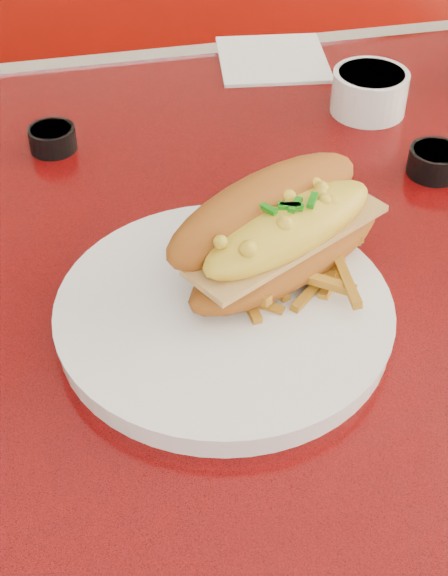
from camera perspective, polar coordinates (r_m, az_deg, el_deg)
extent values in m
cube|color=#BC0C0C|center=(0.83, 11.70, 3.99)|extent=(1.20, 0.80, 0.04)
cube|color=silver|center=(1.15, 4.21, 16.09)|extent=(1.22, 0.03, 0.04)
cylinder|color=silver|center=(1.10, 8.96, -11.88)|extent=(0.09, 0.09, 0.72)
cube|color=maroon|center=(1.73, -0.04, 5.75)|extent=(1.20, 0.50, 0.45)
cylinder|color=white|center=(0.67, 0.00, -1.95)|extent=(0.35, 0.35, 0.02)
cylinder|color=white|center=(0.67, 0.00, -1.27)|extent=(0.36, 0.36, 0.00)
ellipsoid|color=#A75A1A|center=(0.69, 4.56, 2.39)|extent=(0.22, 0.16, 0.04)
cube|color=tan|center=(0.68, 4.64, 3.52)|extent=(0.20, 0.14, 0.01)
ellipsoid|color=yellow|center=(0.67, 4.70, 4.30)|extent=(0.19, 0.14, 0.04)
ellipsoid|color=#A75A1A|center=(0.68, 3.01, 5.62)|extent=(0.22, 0.17, 0.08)
cube|color=silver|center=(0.69, 5.57, -0.09)|extent=(0.01, 0.10, 0.00)
cube|color=silver|center=(0.73, 4.02, 3.06)|extent=(0.02, 0.03, 0.00)
cylinder|color=white|center=(0.97, 10.29, 13.54)|extent=(0.09, 0.09, 0.05)
cylinder|color=black|center=(0.96, 10.45, 14.66)|extent=(0.08, 0.08, 0.01)
cylinder|color=black|center=(0.91, -12.10, 10.34)|extent=(0.06, 0.06, 0.03)
cylinder|color=#E17552|center=(0.91, -12.19, 10.89)|extent=(0.05, 0.05, 0.01)
cylinder|color=black|center=(0.88, 14.77, 8.68)|extent=(0.06, 0.06, 0.03)
cylinder|color=#E17552|center=(0.87, 14.90, 9.30)|extent=(0.06, 0.06, 0.01)
cube|color=white|center=(1.09, 3.48, 15.94)|extent=(0.15, 0.15, 0.00)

